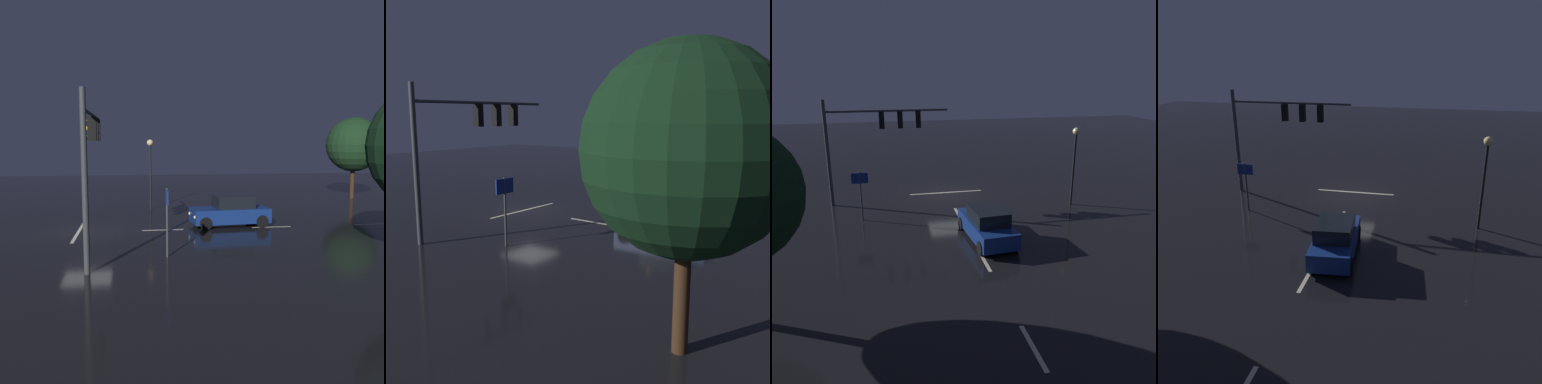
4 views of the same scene
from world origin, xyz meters
TOP-DOWN VIEW (x-y plane):
  - ground_plane at (0.00, 0.00)m, footprint 80.00×80.00m
  - traffic_signal_assembly at (4.70, 0.77)m, footprint 7.47×0.47m
  - lane_dash_far at (0.00, 4.00)m, footprint 0.16×2.20m
  - lane_dash_mid at (0.00, 10.00)m, footprint 0.16×2.20m
  - stop_bar at (0.00, -0.42)m, footprint 5.00×0.16m
  - car_approaching at (-0.70, 7.84)m, footprint 2.21×4.48m
  - street_lamp_left_kerb at (-7.32, 3.66)m, footprint 0.44×0.44m
  - route_sign at (5.49, 3.79)m, footprint 0.90×0.09m
  - tree_right_near at (8.95, 12.85)m, footprint 4.59×4.59m

SIDE VIEW (x-z plane):
  - ground_plane at x=0.00m, z-range 0.00..0.00m
  - lane_dash_far at x=0.00m, z-range 0.00..0.01m
  - lane_dash_mid at x=0.00m, z-range 0.00..0.01m
  - stop_bar at x=0.00m, z-range 0.00..0.01m
  - car_approaching at x=-0.70m, z-range -0.05..1.65m
  - route_sign at x=5.49m, z-range 0.62..3.45m
  - street_lamp_left_kerb at x=-7.32m, z-range 0.99..5.84m
  - tree_right_near at x=8.95m, z-range 1.11..7.93m
  - traffic_signal_assembly at x=4.70m, z-range 1.35..7.87m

